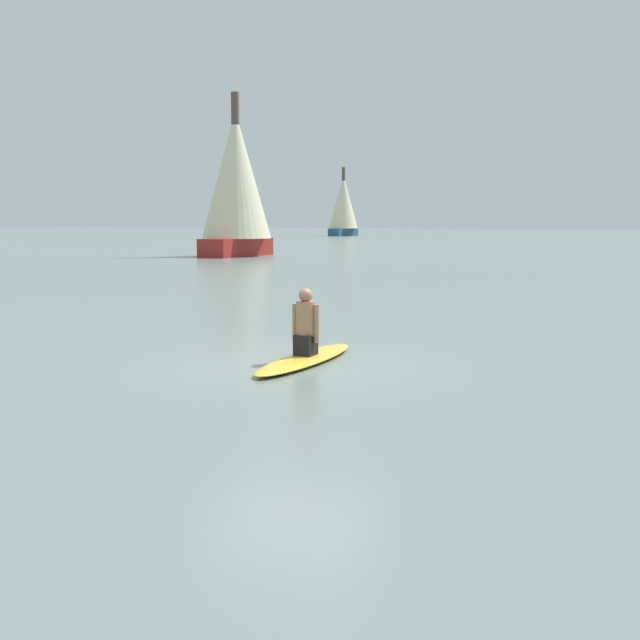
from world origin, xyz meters
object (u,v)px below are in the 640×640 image
at_px(surfboard, 306,359).
at_px(sailboat_near_left, 236,180).
at_px(sailboat_far_left, 343,204).
at_px(person_paddler, 306,325).

xyz_separation_m(surfboard, sailboat_near_left, (-29.20, -19.53, 4.28)).
bearing_deg(sailboat_far_left, surfboard, 27.91).
bearing_deg(sailboat_near_left, surfboard, 32.47).
distance_m(person_paddler, sailboat_far_left, 98.52).
height_order(surfboard, sailboat_far_left, sailboat_far_left).
distance_m(surfboard, sailboat_near_left, 35.39).
height_order(person_paddler, sailboat_near_left, sailboat_near_left).
xyz_separation_m(surfboard, person_paddler, (-0.00, 0.00, 0.49)).
height_order(surfboard, sailboat_near_left, sailboat_near_left).
distance_m(sailboat_far_left, sailboat_near_left, 64.06).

